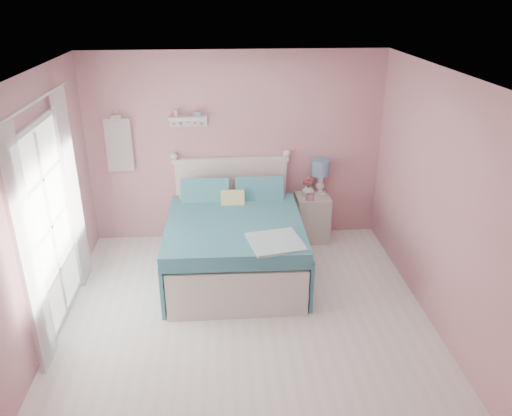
{
  "coord_description": "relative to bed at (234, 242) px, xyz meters",
  "views": [
    {
      "loc": [
        -0.22,
        -4.3,
        3.32
      ],
      "look_at": [
        0.2,
        1.2,
        0.87
      ],
      "focal_mm": 35.0,
      "sensor_mm": 36.0,
      "label": 1
    }
  ],
  "objects": [
    {
      "name": "curtain_far",
      "position": [
        -1.84,
        -0.08,
        0.78
      ],
      "size": [
        0.04,
        0.4,
        2.32
      ],
      "primitive_type": "cube",
      "color": "white",
      "rests_on": "floor"
    },
    {
      "name": "teacup",
      "position": [
        1.06,
        0.65,
        0.3
      ],
      "size": [
        0.13,
        0.13,
        0.09
      ],
      "primitive_type": "imported",
      "rotation": [
        0.0,
        0.0,
        0.19
      ],
      "color": "tan",
      "rests_on": "nightstand"
    },
    {
      "name": "roses",
      "position": [
        1.05,
        0.82,
        0.46
      ],
      "size": [
        0.14,
        0.11,
        0.12
      ],
      "color": "#C54357",
      "rests_on": "vase"
    },
    {
      "name": "table_lamp",
      "position": [
        1.24,
        0.89,
        0.6
      ],
      "size": [
        0.25,
        0.25,
        0.49
      ],
      "color": "white",
      "rests_on": "nightstand"
    },
    {
      "name": "room_shell",
      "position": [
        0.07,
        -1.22,
        1.18
      ],
      "size": [
        4.5,
        4.5,
        4.5
      ],
      "color": "#C77E8A",
      "rests_on": "floor"
    },
    {
      "name": "nightstand",
      "position": [
        1.13,
        0.78,
        -0.07
      ],
      "size": [
        0.46,
        0.45,
        0.66
      ],
      "color": "beige",
      "rests_on": "floor"
    },
    {
      "name": "wall_shelf",
      "position": [
        -0.55,
        0.97,
        1.33
      ],
      "size": [
        0.5,
        0.15,
        0.25
      ],
      "color": "silver",
      "rests_on": "room_shell"
    },
    {
      "name": "floor",
      "position": [
        0.07,
        -1.22,
        -0.4
      ],
      "size": [
        4.5,
        4.5,
        0.0
      ],
      "primitive_type": "plane",
      "color": "silver",
      "rests_on": "ground"
    },
    {
      "name": "hanging_dress",
      "position": [
        -1.48,
        0.96,
        1.0
      ],
      "size": [
        0.34,
        0.03,
        0.72
      ],
      "primitive_type": "cube",
      "color": "white",
      "rests_on": "room_shell"
    },
    {
      "name": "vase",
      "position": [
        1.06,
        0.82,
        0.34
      ],
      "size": [
        0.18,
        0.18,
        0.17
      ],
      "primitive_type": "imported",
      "rotation": [
        0.0,
        0.0,
        -0.07
      ],
      "color": "white",
      "rests_on": "nightstand"
    },
    {
      "name": "bed",
      "position": [
        0.0,
        0.0,
        0.0
      ],
      "size": [
        1.64,
        2.06,
        1.19
      ],
      "rotation": [
        0.0,
        0.0,
        -0.02
      ],
      "color": "silver",
      "rests_on": "floor"
    },
    {
      "name": "curtain_near",
      "position": [
        -1.84,
        -1.57,
        0.78
      ],
      "size": [
        0.04,
        0.4,
        2.32
      ],
      "primitive_type": "cube",
      "color": "white",
      "rests_on": "floor"
    },
    {
      "name": "french_door",
      "position": [
        -1.9,
        -0.82,
        0.67
      ],
      "size": [
        0.04,
        1.32,
        2.16
      ],
      "color": "silver",
      "rests_on": "floor"
    }
  ]
}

